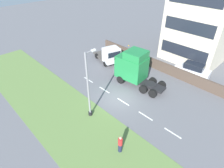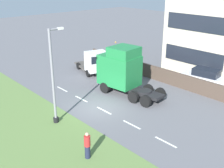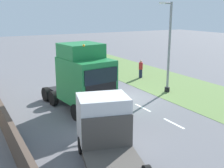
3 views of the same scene
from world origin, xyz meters
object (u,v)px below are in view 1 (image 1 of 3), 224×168
object	(u,v)px
lorry_cab	(133,67)
flatbed_truck	(110,55)
lamp_post	(89,90)
pedestrian	(120,144)
parked_car	(192,70)

from	to	relation	value
lorry_cab	flatbed_truck	size ratio (longest dim) A/B	1.20
lamp_post	flatbed_truck	bearing A→B (deg)	36.16
flatbed_truck	lamp_post	xyz separation A→B (m)	(-9.26, -6.77, 1.78)
lamp_post	pedestrian	size ratio (longest dim) A/B	4.02
lamp_post	pedestrian	world-z (taller)	lamp_post
parked_car	lorry_cab	bearing A→B (deg)	137.79
lorry_cab	parked_car	size ratio (longest dim) A/B	1.45
parked_car	lamp_post	bearing A→B (deg)	157.92
lorry_cab	pedestrian	bearing A→B (deg)	-151.36
parked_car	pedestrian	distance (m)	15.76
lamp_post	pedestrian	xyz separation A→B (m)	(-1.02, -5.23, -2.34)
lorry_cab	flatbed_truck	bearing A→B (deg)	69.30
pedestrian	parked_car	bearing A→B (deg)	5.32
lorry_cab	lamp_post	size ratio (longest dim) A/B	0.94
parked_car	lamp_post	distance (m)	15.31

